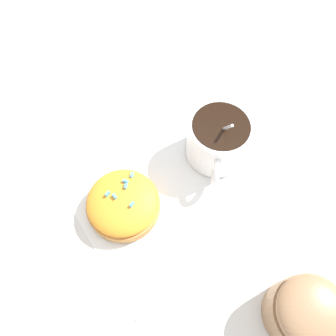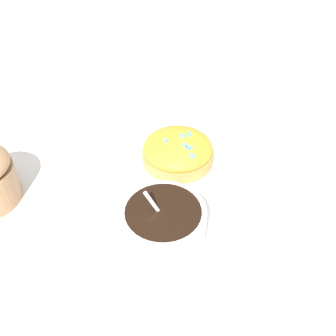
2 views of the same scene
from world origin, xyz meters
TOP-DOWN VIEW (x-y plane):
  - ground_plane at (0.00, 0.00)m, footprint 3.00×3.00m
  - paper_napkin at (0.00, 0.00)m, footprint 0.28×0.25m
  - coffee_cup at (0.08, 0.01)m, footprint 0.09×0.10m
  - frosted_pastry at (-0.08, 0.01)m, footprint 0.10×0.10m
  - sugar_bowl at (0.02, -0.22)m, footprint 0.08×0.08m

SIDE VIEW (x-z plane):
  - ground_plane at x=0.00m, z-range 0.00..0.00m
  - paper_napkin at x=0.00m, z-range 0.00..0.00m
  - frosted_pastry at x=-0.08m, z-range 0.00..0.04m
  - sugar_bowl at x=0.02m, z-range 0.00..0.07m
  - coffee_cup at x=0.08m, z-range -0.01..0.09m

